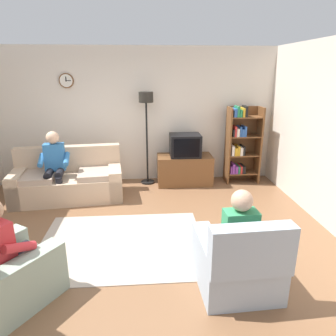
# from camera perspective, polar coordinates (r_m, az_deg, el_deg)

# --- Properties ---
(ground_plane) EXTENTS (12.00, 12.00, 0.00)m
(ground_plane) POSITION_cam_1_polar(r_m,az_deg,el_deg) (4.30, -6.00, -13.75)
(ground_plane) COLOR brown
(back_wall_assembly) EXTENTS (6.20, 0.17, 2.70)m
(back_wall_assembly) POSITION_cam_1_polar(r_m,az_deg,el_deg) (6.39, -5.82, 9.66)
(back_wall_assembly) COLOR silver
(back_wall_assembly) RESTS_ON ground_plane
(couch) EXTENTS (1.99, 1.08, 0.90)m
(couch) POSITION_cam_1_polar(r_m,az_deg,el_deg) (5.86, -18.05, -2.38)
(couch) COLOR tan
(couch) RESTS_ON ground_plane
(tv_stand) EXTENTS (1.10, 0.56, 0.60)m
(tv_stand) POSITION_cam_1_polar(r_m,az_deg,el_deg) (6.28, 3.10, -0.30)
(tv_stand) COLOR brown
(tv_stand) RESTS_ON ground_plane
(tv) EXTENTS (0.60, 0.49, 0.44)m
(tv) POSITION_cam_1_polar(r_m,az_deg,el_deg) (6.11, 3.21, 4.25)
(tv) COLOR black
(tv) RESTS_ON tv_stand
(bookshelf) EXTENTS (0.68, 0.36, 1.58)m
(bookshelf) POSITION_cam_1_polar(r_m,az_deg,el_deg) (6.46, 13.38, 4.45)
(bookshelf) COLOR brown
(bookshelf) RESTS_ON ground_plane
(floor_lamp) EXTENTS (0.28, 0.28, 1.85)m
(floor_lamp) POSITION_cam_1_polar(r_m,az_deg,el_deg) (6.07, -4.06, 10.22)
(floor_lamp) COLOR black
(floor_lamp) RESTS_ON ground_plane
(armchair_near_window) EXTENTS (1.16, 1.18, 0.90)m
(armchair_near_window) POSITION_cam_1_polar(r_m,az_deg,el_deg) (3.60, -28.41, -17.43)
(armchair_near_window) COLOR gray
(armchair_near_window) RESTS_ON ground_plane
(armchair_near_bookshelf) EXTENTS (0.84, 0.92, 0.90)m
(armchair_near_bookshelf) POSITION_cam_1_polar(r_m,az_deg,el_deg) (3.47, 12.75, -16.91)
(armchair_near_bookshelf) COLOR #9EADBC
(armchair_near_bookshelf) RESTS_ON ground_plane
(area_rug) EXTENTS (2.20, 1.70, 0.01)m
(area_rug) POSITION_cam_1_polar(r_m,az_deg,el_deg) (4.30, -8.60, -13.78)
(area_rug) COLOR #AD9E8E
(area_rug) RESTS_ON ground_plane
(person_on_couch) EXTENTS (0.54, 0.57, 1.24)m
(person_on_couch) POSITION_cam_1_polar(r_m,az_deg,el_deg) (5.69, -20.42, 0.87)
(person_on_couch) COLOR #3372B2
(person_on_couch) RESTS_ON ground_plane
(person_in_left_armchair) EXTENTS (0.61, 0.64, 1.12)m
(person_in_left_armchair) POSITION_cam_1_polar(r_m,az_deg,el_deg) (3.48, -27.92, -12.54)
(person_in_left_armchair) COLOR red
(person_in_left_armchair) RESTS_ON ground_plane
(person_in_right_armchair) EXTENTS (0.53, 0.55, 1.12)m
(person_in_right_armchair) POSITION_cam_1_polar(r_m,az_deg,el_deg) (3.38, 12.61, -11.66)
(person_in_right_armchair) COLOR #338C59
(person_in_right_armchair) RESTS_ON ground_plane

